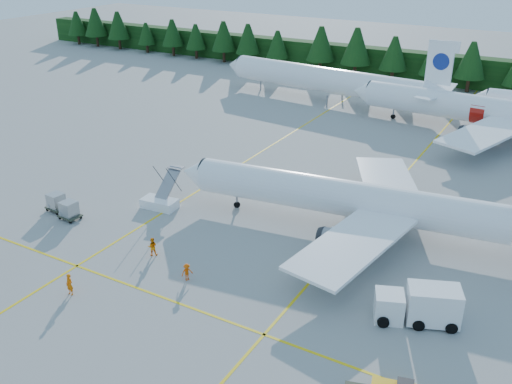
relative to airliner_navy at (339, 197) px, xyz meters
The scene contains 14 objects.
ground 14.47m from the airliner_navy, 106.19° to the right, with size 320.00×320.00×0.00m, color #979792.
taxi_stripe_a 19.35m from the airliner_navy, 160.13° to the left, with size 0.25×120.00×0.01m, color yellow.
taxi_stripe_b 7.57m from the airliner_navy, 72.25° to the left, with size 0.25×120.00×0.01m, color yellow.
taxi_stripe_cross 20.19m from the airliner_navy, 101.37° to the right, with size 80.00×0.25×0.01m, color yellow.
treeline_hedge 68.59m from the airliner_navy, 93.28° to the left, with size 220.00×4.00×6.00m, color black.
airliner_navy is the anchor object (origin of this frame).
airliner_red 39.84m from the airliner_navy, 81.06° to the left, with size 42.07×34.55×12.23m.
airliner_far_left 49.91m from the airliner_navy, 116.52° to the left, with size 44.52×8.58×12.95m.
airstairs 20.01m from the airliner_navy, 163.66° to the right, with size 4.19×5.69×3.62m.
service_truck 16.83m from the airliner_navy, 45.57° to the right, with size 6.95×4.63×3.15m.
uld_pair 29.90m from the airliner_navy, 155.04° to the right, with size 5.17×2.66×1.72m.
crew_a 27.60m from the airliner_navy, 122.94° to the right, with size 0.72×0.48×1.99m, color #EF6305.
crew_b 19.59m from the airliner_navy, 132.15° to the right, with size 0.90×0.70×1.85m, color orange.
crew_c 18.14m from the airliner_navy, 115.00° to the right, with size 0.68×0.46×1.64m, color #EB5004.
Camera 1 is at (23.13, -37.04, 28.32)m, focal length 40.00 mm.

